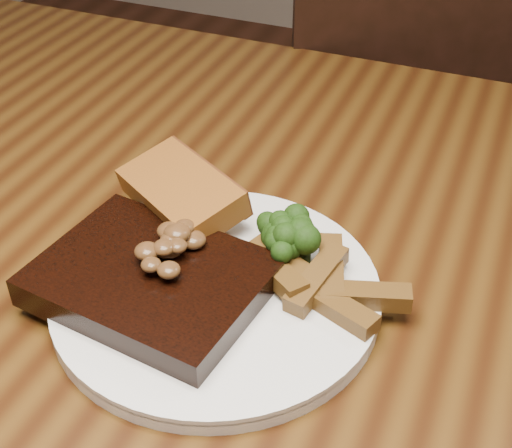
% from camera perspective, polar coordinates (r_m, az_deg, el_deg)
% --- Properties ---
extents(dining_table, '(1.60, 0.90, 0.75)m').
position_cam_1_polar(dining_table, '(0.70, 0.06, -8.93)').
color(dining_table, '#44290D').
rests_on(dining_table, ground).
extents(chair_far, '(0.58, 0.58, 0.94)m').
position_cam_1_polar(chair_far, '(1.29, 12.08, 6.62)').
color(chair_far, black).
rests_on(chair_far, ground).
extents(plate, '(0.32, 0.32, 0.01)m').
position_cam_1_polar(plate, '(0.60, -3.19, -5.61)').
color(plate, white).
rests_on(plate, dining_table).
extents(steak, '(0.19, 0.16, 0.03)m').
position_cam_1_polar(steak, '(0.59, -8.35, -4.50)').
color(steak, black).
rests_on(steak, plate).
extents(steak_bone, '(0.15, 0.03, 0.02)m').
position_cam_1_polar(steak_bone, '(0.55, -11.42, -8.73)').
color(steak_bone, '#B9AD8F').
rests_on(steak_bone, plate).
extents(mushroom_pile, '(0.06, 0.06, 0.03)m').
position_cam_1_polar(mushroom_pile, '(0.58, -7.40, -1.66)').
color(mushroom_pile, '#55321A').
rests_on(mushroom_pile, steak).
extents(garlic_bread, '(0.14, 0.12, 0.03)m').
position_cam_1_polar(garlic_bread, '(0.66, -5.89, 1.12)').
color(garlic_bread, '#9B4D1C').
rests_on(garlic_bread, plate).
extents(potato_wedges, '(0.10, 0.10, 0.02)m').
position_cam_1_polar(potato_wedges, '(0.57, 3.89, -5.86)').
color(potato_wedges, brown).
rests_on(potato_wedges, plate).
extents(broccoli_cluster, '(0.07, 0.07, 0.04)m').
position_cam_1_polar(broccoli_cluster, '(0.61, 3.53, -1.37)').
color(broccoli_cluster, '#1B3E0E').
rests_on(broccoli_cluster, plate).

